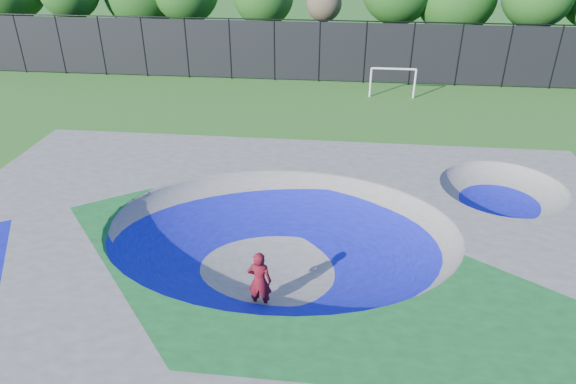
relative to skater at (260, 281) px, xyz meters
name	(u,v)px	position (x,y,z in m)	size (l,w,h in m)	color
ground	(281,266)	(0.35, 2.00, -0.95)	(120.00, 120.00, 0.00)	#27601A
skate_deck	(281,247)	(0.35, 2.00, -0.20)	(22.00, 14.00, 1.50)	gray
skater	(260,281)	(0.00, 0.00, 0.00)	(0.69, 0.45, 1.89)	red
skateboard	(260,307)	(0.00, 0.00, -0.92)	(0.78, 0.22, 0.05)	black
soccer_goal	(393,77)	(5.03, 20.04, 0.32)	(2.79, 0.12, 1.84)	white
fence	(319,50)	(0.35, 23.00, 1.15)	(48.09, 0.09, 4.04)	black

